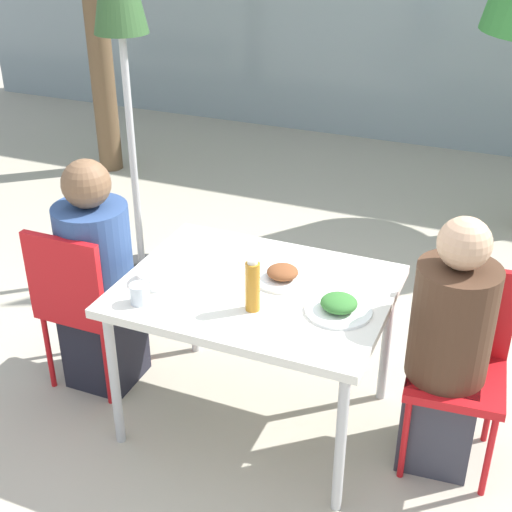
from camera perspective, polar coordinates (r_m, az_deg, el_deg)
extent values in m
plane|color=#B2A893|center=(3.51, 0.00, -12.78)|extent=(24.00, 24.00, 0.00)
cube|color=silver|center=(3.09, 0.00, -2.77)|extent=(1.15, 0.88, 0.04)
cylinder|color=#B7B7B7|center=(3.23, -11.26, -9.70)|extent=(0.04, 0.04, 0.69)
cylinder|color=#B7B7B7|center=(2.89, 6.78, -14.70)|extent=(0.04, 0.04, 0.69)
cylinder|color=#B7B7B7|center=(3.77, -5.04, -3.21)|extent=(0.04, 0.04, 0.69)
cylinder|color=#B7B7B7|center=(3.48, 10.39, -6.59)|extent=(0.04, 0.04, 0.69)
cube|color=red|center=(3.61, -12.98, -3.63)|extent=(0.40, 0.40, 0.04)
cube|color=red|center=(3.37, -15.12, -1.80)|extent=(0.40, 0.04, 0.42)
cylinder|color=red|center=(3.93, -13.29, -4.76)|extent=(0.03, 0.03, 0.42)
cylinder|color=red|center=(3.77, -9.02, -5.91)|extent=(0.03, 0.03, 0.42)
cylinder|color=red|center=(3.72, -16.25, -7.35)|extent=(0.03, 0.03, 0.42)
cylinder|color=red|center=(3.54, -11.83, -8.73)|extent=(0.03, 0.03, 0.42)
cube|color=black|center=(3.70, -11.99, -6.57)|extent=(0.32, 0.32, 0.46)
cylinder|color=navy|center=(3.45, -12.78, 0.04)|extent=(0.35, 0.35, 0.51)
sphere|color=brown|center=(3.30, -13.46, 5.64)|extent=(0.23, 0.23, 0.23)
cube|color=red|center=(3.14, 15.70, -9.41)|extent=(0.43, 0.43, 0.04)
cube|color=red|center=(3.16, 16.45, -4.14)|extent=(0.40, 0.07, 0.42)
cylinder|color=red|center=(3.17, 18.10, -14.98)|extent=(0.03, 0.03, 0.42)
cylinder|color=red|center=(3.16, 11.80, -14.12)|extent=(0.03, 0.03, 0.42)
cylinder|color=red|center=(3.43, 18.25, -11.18)|extent=(0.03, 0.03, 0.42)
cylinder|color=red|center=(3.42, 12.51, -10.38)|extent=(0.03, 0.03, 0.42)
cube|color=#383842|center=(3.27, 14.33, -12.22)|extent=(0.33, 0.33, 0.46)
cylinder|color=#472D1E|center=(2.99, 15.43, -5.12)|extent=(0.33, 0.33, 0.50)
sphere|color=tan|center=(2.81, 16.35, 0.97)|extent=(0.21, 0.21, 0.21)
cylinder|color=#333333|center=(4.70, -9.06, -1.11)|extent=(0.36, 0.36, 0.05)
cylinder|color=#BCBCBC|center=(4.27, -10.21, 12.04)|extent=(0.04, 0.04, 2.28)
cylinder|color=white|center=(3.13, 2.12, -1.84)|extent=(0.25, 0.25, 0.01)
ellipsoid|color=brown|center=(3.11, 2.14, -1.29)|extent=(0.14, 0.14, 0.06)
cylinder|color=white|center=(2.92, 6.61, -4.37)|extent=(0.27, 0.27, 0.01)
ellipsoid|color=#33702D|center=(2.90, 6.65, -3.75)|extent=(0.15, 0.15, 0.06)
cylinder|color=#B7751E|center=(2.87, -0.28, -2.47)|extent=(0.06, 0.06, 0.21)
cylinder|color=white|center=(2.81, -0.28, -0.44)|extent=(0.04, 0.04, 0.02)
cylinder|color=silver|center=(2.99, -9.29, -3.00)|extent=(0.08, 0.08, 0.09)
cylinder|color=white|center=(3.13, -7.70, -1.61)|extent=(0.19, 0.19, 0.06)
cylinder|color=brown|center=(6.19, -12.46, 16.39)|extent=(0.20, 0.20, 2.18)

